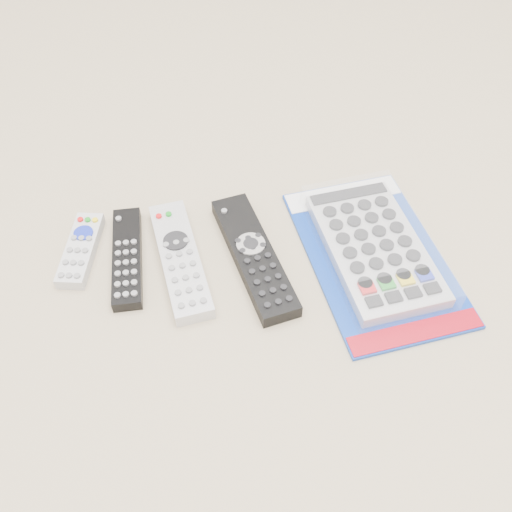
{
  "coord_description": "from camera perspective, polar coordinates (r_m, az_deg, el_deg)",
  "views": [
    {
      "loc": [
        -0.04,
        -0.54,
        0.63
      ],
      "look_at": [
        0.04,
        -0.03,
        0.01
      ],
      "focal_mm": 40.0,
      "sensor_mm": 36.0,
      "label": 1
    }
  ],
  "objects": [
    {
      "name": "remote_silver_dvd",
      "position": [
        0.82,
        -7.59,
        -0.33
      ],
      "size": [
        0.08,
        0.22,
        0.02
      ],
      "rotation": [
        0.0,
        0.0,
        0.14
      ],
      "color": "#B5B5BA",
      "rests_on": "ground"
    },
    {
      "name": "jumbo_remote_packaged",
      "position": [
        0.83,
        11.79,
        0.91
      ],
      "size": [
        0.22,
        0.33,
        0.04
      ],
      "rotation": [
        0.0,
        0.0,
        0.12
      ],
      "color": "#0D3298",
      "rests_on": "ground"
    },
    {
      "name": "remote_small_grey",
      "position": [
        0.86,
        -17.14,
        0.61
      ],
      "size": [
        0.06,
        0.14,
        0.02
      ],
      "rotation": [
        0.0,
        0.0,
        -0.2
      ],
      "color": "#ACABAE",
      "rests_on": "ground"
    },
    {
      "name": "remote_large_black",
      "position": [
        0.81,
        -0.21,
        0.02
      ],
      "size": [
        0.1,
        0.24,
        0.03
      ],
      "rotation": [
        0.0,
        0.0,
        0.2
      ],
      "color": "black",
      "rests_on": "ground"
    },
    {
      "name": "remote_slim_black",
      "position": [
        0.84,
        -12.76,
        -0.14
      ],
      "size": [
        0.04,
        0.18,
        0.02
      ],
      "rotation": [
        0.0,
        0.0,
        -0.0
      ],
      "color": "black",
      "rests_on": "ground"
    }
  ]
}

